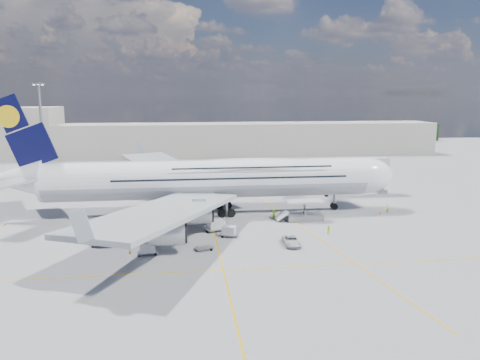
{
  "coord_description": "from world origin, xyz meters",
  "views": [
    {
      "loc": [
        -5.03,
        -78.23,
        22.98
      ],
      "look_at": [
        5.72,
        8.0,
        6.81
      ],
      "focal_mm": 35.0,
      "sensor_mm": 36.0,
      "label": 1
    }
  ],
  "objects": [
    {
      "name": "dolly_row_a",
      "position": [
        -16.3,
        -4.52,
        1.01
      ],
      "size": [
        3.34,
        2.67,
        1.87
      ],
      "rotation": [
        0.0,
        0.0,
        0.43
      ],
      "color": "gray",
      "rests_on": "ground"
    },
    {
      "name": "dolly_nose_near",
      "position": [
        0.23,
        -2.19,
        1.14
      ],
      "size": [
        3.78,
        2.96,
        2.12
      ],
      "rotation": [
        0.0,
        0.0,
        0.4
      ],
      "color": "gray",
      "rests_on": "ground"
    },
    {
      "name": "crew_tug",
      "position": [
        -7.51,
        -2.6,
        0.91
      ],
      "size": [
        1.27,
        0.87,
        1.81
      ],
      "primitive_type": "imported",
      "rotation": [
        0.0,
        0.0,
        0.18
      ],
      "color": "#DBFF1A",
      "rests_on": "ground"
    },
    {
      "name": "light_mast",
      "position": [
        -40.0,
        45.0,
        13.21
      ],
      "size": [
        3.0,
        0.7,
        25.5
      ],
      "color": "gray",
      "rests_on": "ground"
    },
    {
      "name": "crew_nose",
      "position": [
        34.19,
        5.42,
        0.92
      ],
      "size": [
        0.8,
        0.75,
        1.84
      ],
      "primitive_type": "imported",
      "rotation": [
        0.0,
        0.0,
        0.64
      ],
      "color": "#ADEB18",
      "rests_on": "ground"
    },
    {
      "name": "ground",
      "position": [
        0.0,
        0.0,
        0.0
      ],
      "size": [
        300.0,
        300.0,
        0.0
      ],
      "primitive_type": "plane",
      "color": "gray",
      "rests_on": "ground"
    },
    {
      "name": "cone_wing_right_outer",
      "position": [
        -6.12,
        -8.43,
        0.28
      ],
      "size": [
        0.46,
        0.46,
        0.58
      ],
      "color": "orange",
      "rests_on": "ground"
    },
    {
      "name": "catering_truck_outer",
      "position": [
        -23.58,
        46.9,
        1.69
      ],
      "size": [
        6.36,
        3.21,
        3.63
      ],
      "rotation": [
        0.0,
        0.0,
        0.18
      ],
      "color": "gray",
      "rests_on": "ground"
    },
    {
      "name": "tree_line",
      "position": [
        40.0,
        140.0,
        4.0
      ],
      "size": [
        160.0,
        6.0,
        8.0
      ],
      "primitive_type": "cube",
      "color": "#193814",
      "rests_on": "ground"
    },
    {
      "name": "dolly_nose_far",
      "position": [
        2.2,
        -5.59,
        0.95
      ],
      "size": [
        3.13,
        2.41,
        1.76
      ],
      "rotation": [
        0.0,
        0.0,
        -0.38
      ],
      "color": "gray",
      "rests_on": "ground"
    },
    {
      "name": "hangar",
      "position": [
        -70.0,
        100.0,
        9.0
      ],
      "size": [
        40.0,
        22.0,
        18.0
      ],
      "primitive_type": "cube",
      "color": "#B2AD9E",
      "rests_on": "ground"
    },
    {
      "name": "catering_truck_inner",
      "position": [
        -13.53,
        25.09,
        2.09
      ],
      "size": [
        7.8,
        4.07,
        4.43
      ],
      "rotation": [
        0.0,
        0.0,
        -0.2
      ],
      "color": "gray",
      "rests_on": "ground"
    },
    {
      "name": "terminal",
      "position": [
        0.0,
        95.0,
        6.0
      ],
      "size": [
        180.0,
        16.0,
        12.0
      ],
      "primitive_type": "cube",
      "color": "#B2AD9E",
      "rests_on": "ground"
    },
    {
      "name": "crew_wing",
      "position": [
        -5.14,
        -5.29,
        0.76
      ],
      "size": [
        0.54,
        0.95,
        1.52
      ],
      "primitive_type": "imported",
      "rotation": [
        0.0,
        0.0,
        1.78
      ],
      "color": "#CAF419",
      "rests_on": "ground"
    },
    {
      "name": "dolly_back",
      "position": [
        -17.76,
        -7.8,
        0.93
      ],
      "size": [
        2.79,
        1.57,
        1.73
      ],
      "rotation": [
        0.0,
        0.0,
        0.04
      ],
      "color": "gray",
      "rests_on": "ground"
    },
    {
      "name": "crew_loader",
      "position": [
        18.53,
        -7.02,
        0.88
      ],
      "size": [
        1.0,
        0.87,
        1.75
      ],
      "primitive_type": "imported",
      "rotation": [
        0.0,
        0.0,
        -0.28
      ],
      "color": "#D5FF1A",
      "rests_on": "ground"
    },
    {
      "name": "crew_van",
      "position": [
        11.62,
        4.87,
        0.91
      ],
      "size": [
        0.67,
        0.95,
        1.82
      ],
      "primitive_type": "imported",
      "rotation": [
        0.0,
        0.0,
        1.68
      ],
      "color": "#9ADF17",
      "rests_on": "ground"
    },
    {
      "name": "service_van",
      "position": [
        11.31,
        -11.04,
        0.69
      ],
      "size": [
        2.38,
        5.02,
        1.39
      ],
      "primitive_type": "imported",
      "rotation": [
        0.0,
        0.0,
        -0.02
      ],
      "color": "silver",
      "rests_on": "ground"
    },
    {
      "name": "cone_wing_left_outer",
      "position": [
        -12.33,
        30.86,
        0.24
      ],
      "size": [
        0.39,
        0.39,
        0.5
      ],
      "color": "orange",
      "rests_on": "ground"
    },
    {
      "name": "taxi_line_cross",
      "position": [
        0.0,
        -20.0,
        0.01
      ],
      "size": [
        120.0,
        0.25,
        0.01
      ],
      "primitive_type": "cube",
      "color": "#DA9F0B",
      "rests_on": "ground"
    },
    {
      "name": "taxi_line_diag",
      "position": [
        14.0,
        10.0,
        0.01
      ],
      "size": [
        14.16,
        99.06,
        0.01
      ],
      "primitive_type": "cube",
      "rotation": [
        0.0,
        0.0,
        0.14
      ],
      "color": "#DA9F0B",
      "rests_on": "ground"
    },
    {
      "name": "dolly_row_b",
      "position": [
        -10.33,
        -12.69,
        0.98
      ],
      "size": [
        3.09,
        1.98,
        1.83
      ],
      "rotation": [
        0.0,
        0.0,
        0.16
      ],
      "color": "gray",
      "rests_on": "ground"
    },
    {
      "name": "dolly_row_c",
      "position": [
        -2.13,
        -11.64,
        0.3
      ],
      "size": [
        2.96,
        2.3,
        0.38
      ],
      "rotation": [
        0.0,
        0.0,
        0.39
      ],
      "color": "gray",
      "rests_on": "ground"
    },
    {
      "name": "cone_tail",
      "position": [
        -36.4,
        6.01,
        0.27
      ],
      "size": [
        0.44,
        0.44,
        0.56
      ],
      "color": "orange",
      "rests_on": "ground"
    },
    {
      "name": "cone_nose",
      "position": [
        32.62,
        5.15,
        0.29
      ],
      "size": [
        0.48,
        0.48,
        0.61
      ],
      "color": "orange",
      "rests_on": "ground"
    },
    {
      "name": "taxi_line_main",
      "position": [
        0.0,
        0.0,
        0.01
      ],
      "size": [
        0.25,
        220.0,
        0.01
      ],
      "primitive_type": "cube",
      "color": "#DA9F0B",
      "rests_on": "ground"
    },
    {
      "name": "cone_wing_right_inner",
      "position": [
        -12.93,
        -11.8,
        0.28
      ],
      "size": [
        0.46,
        0.46,
        0.59
      ],
      "color": "orange",
      "rests_on": "ground"
    },
    {
      "name": "cargo_loader",
      "position": [
        16.82,
        2.89,
        1.25
      ],
      "size": [
        8.53,
        3.2,
        3.67
      ],
      "color": "silver",
      "rests_on": "ground"
    },
    {
      "name": "cone_wing_left_inner",
      "position": [
        -10.26,
        29.06,
        0.29
      ],
      "size": [
        0.47,
        0.47,
        0.6
      ],
      "color": "orange",
      "rests_on": "ground"
    },
    {
      "name": "jet_bridge",
      "position": [
        29.81,
        20.94,
        6.85
      ],
      "size": [
        18.8,
        12.1,
        8.5
      ],
      "color": "#B7B7BC",
      "rests_on": "ground"
    },
    {
      "name": "airliner",
      "position": [
        0.26,
        10.0,
        6.87
      ],
      "size": [
        77.26,
        79.15,
        23.71
      ],
      "color": "white",
      "rests_on": "ground"
    },
    {
      "name": "baggage_tug",
      "position": [
        0.56,
        -0.62,
        0.77
      ],
      "size": [
        3.01,
        1.89,
        1.74
      ],
      "rotation": [
        0.0,
        0.0,
        0.23
      ],
      "color": "silver",
      "rests_on": "ground"
    }
  ]
}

